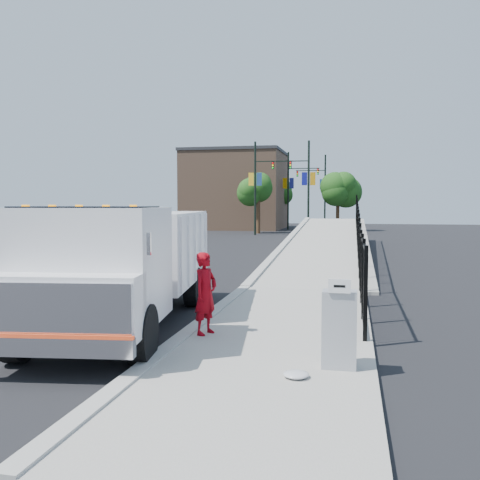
# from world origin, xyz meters

# --- Properties ---
(ground) EXTENTS (120.00, 120.00, 0.00)m
(ground) POSITION_xyz_m (0.00, 0.00, 0.00)
(ground) COLOR black
(ground) RESTS_ON ground
(sidewalk) EXTENTS (3.55, 12.00, 0.12)m
(sidewalk) POSITION_xyz_m (1.93, -2.00, 0.06)
(sidewalk) COLOR #9E998E
(sidewalk) RESTS_ON ground
(curb) EXTENTS (0.30, 12.00, 0.16)m
(curb) POSITION_xyz_m (0.00, -2.00, 0.08)
(curb) COLOR #ADAAA3
(curb) RESTS_ON ground
(ramp) EXTENTS (3.95, 24.06, 3.19)m
(ramp) POSITION_xyz_m (2.12, 16.00, 0.00)
(ramp) COLOR #9E998E
(ramp) RESTS_ON ground
(iron_fence) EXTENTS (0.10, 28.00, 1.80)m
(iron_fence) POSITION_xyz_m (3.55, 12.00, 0.90)
(iron_fence) COLOR black
(iron_fence) RESTS_ON ground
(truck) EXTENTS (3.56, 8.27, 2.74)m
(truck) POSITION_xyz_m (-1.66, -1.36, 1.54)
(truck) COLOR black
(truck) RESTS_ON ground
(worker) EXTENTS (0.59, 0.71, 1.66)m
(worker) POSITION_xyz_m (0.40, -2.10, 0.95)
(worker) COLOR maroon
(worker) RESTS_ON sidewalk
(utility_cabinet) EXTENTS (0.55, 0.40, 1.25)m
(utility_cabinet) POSITION_xyz_m (3.10, -3.78, 0.75)
(utility_cabinet) COLOR gray
(utility_cabinet) RESTS_ON sidewalk
(arrow_sign) EXTENTS (0.35, 0.04, 0.22)m
(arrow_sign) POSITION_xyz_m (3.10, -4.00, 1.48)
(arrow_sign) COLOR white
(arrow_sign) RESTS_ON utility_cabinet
(debris) EXTENTS (0.40, 0.40, 0.10)m
(debris) POSITION_xyz_m (2.48, -4.43, 0.17)
(debris) COLOR silver
(debris) RESTS_ON sidewalk
(light_pole_0) EXTENTS (3.77, 0.22, 8.00)m
(light_pole_0) POSITION_xyz_m (-4.64, 32.97, 4.36)
(light_pole_0) COLOR black
(light_pole_0) RESTS_ON ground
(light_pole_1) EXTENTS (3.78, 0.22, 8.00)m
(light_pole_1) POSITION_xyz_m (-0.69, 33.13, 4.36)
(light_pole_1) COLOR black
(light_pole_1) RESTS_ON ground
(light_pole_2) EXTENTS (3.78, 0.22, 8.00)m
(light_pole_2) POSITION_xyz_m (-2.97, 43.02, 4.36)
(light_pole_2) COLOR black
(light_pole_2) RESTS_ON ground
(light_pole_3) EXTENTS (3.78, 0.22, 8.00)m
(light_pole_3) POSITION_xyz_m (0.01, 46.88, 4.36)
(light_pole_3) COLOR black
(light_pole_3) RESTS_ON ground
(tree_0) EXTENTS (2.70, 2.70, 5.35)m
(tree_0) POSITION_xyz_m (-5.04, 35.14, 3.95)
(tree_0) COLOR #382314
(tree_0) RESTS_ON ground
(tree_1) EXTENTS (2.85, 2.85, 5.43)m
(tree_1) POSITION_xyz_m (1.86, 40.94, 3.96)
(tree_1) COLOR #382314
(tree_1) RESTS_ON ground
(tree_2) EXTENTS (2.62, 2.62, 5.31)m
(tree_2) POSITION_xyz_m (-4.66, 47.24, 3.95)
(tree_2) COLOR #382314
(tree_2) RESTS_ON ground
(building) EXTENTS (10.00, 10.00, 8.00)m
(building) POSITION_xyz_m (-9.00, 44.00, 4.00)
(building) COLOR #8C664C
(building) RESTS_ON ground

